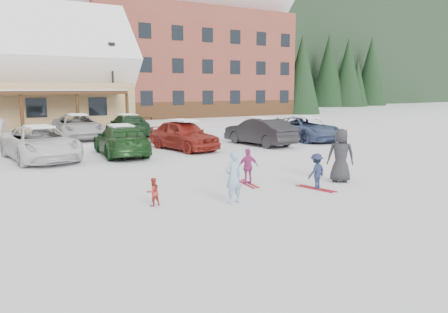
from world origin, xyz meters
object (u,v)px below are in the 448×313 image
adult_skier (233,177)px  parked_car_2 (40,143)px  bystander_dark (341,155)px  parked_car_3 (121,140)px  alpine_hotel (166,42)px  parked_car_5 (260,132)px  parked_car_11 (128,126)px  parked_car_6 (305,129)px  parked_car_10 (78,127)px  parked_car_4 (183,135)px  child_navy (316,171)px  toddler_red (153,192)px  lamp_post (113,81)px  child_magenta (248,167)px

adult_skier → parked_car_2: size_ratio=0.27×
bystander_dark → parked_car_3: bystander_dark is taller
alpine_hotel → parked_car_5: bearing=-103.3°
bystander_dark → parked_car_11: bearing=-45.9°
parked_car_11 → parked_car_6: bearing=141.5°
alpine_hotel → parked_car_10: bearing=-126.3°
parked_car_4 → parked_car_6: 8.29m
parked_car_4 → parked_car_10: bearing=104.4°
adult_skier → parked_car_5: 12.84m
child_navy → parked_car_5: (4.80, 9.92, 0.19)m
alpine_hotel → toddler_red: alpine_hotel is taller
lamp_post → parked_car_10: (-4.32, -6.57, -3.03)m
lamp_post → parked_car_4: (-0.71, -14.62, -3.03)m
child_navy → parked_car_3: parked_car_3 is taller
alpine_hotel → child_magenta: (-13.10, -37.11, -8.03)m
alpine_hotel → parked_car_11: bearing=-119.7°
parked_car_10 → parked_car_4: bearing=-63.7°
adult_skier → bystander_dark: bystander_dark is taller
parked_car_6 → alpine_hotel: bearing=88.2°
adult_skier → parked_car_3: (0.03, 10.24, -0.03)m
child_navy → parked_car_5: bearing=-128.3°
toddler_red → parked_car_5: bearing=-147.4°
parked_car_4 → parked_car_5: 4.58m
child_magenta → parked_car_2: bearing=-49.0°
toddler_red → bystander_dark: bearing=167.1°
parked_car_11 → parked_car_10: bearing=-4.4°
alpine_hotel → toddler_red: (-16.85, -38.05, -8.24)m
adult_skier → parked_car_3: size_ratio=0.30×
adult_skier → parked_car_5: parked_car_5 is taller
child_navy → alpine_hotel: bearing=-119.1°
child_magenta → parked_car_6: size_ratio=0.23×
parked_car_5 → lamp_post: bearing=-82.1°
parked_car_2 → parked_car_5: parked_car_5 is taller
child_navy → parked_car_11: (-0.22, 18.02, 0.16)m
adult_skier → child_magenta: (1.71, 1.82, -0.14)m
parked_car_6 → bystander_dark: bearing=-121.1°
parked_car_2 → parked_car_5: size_ratio=1.17×
parked_car_11 → parked_car_3: bearing=72.4°
adult_skier → parked_car_4: 11.04m
toddler_red → parked_car_4: 11.06m
adult_skier → parked_car_2: bearing=-79.0°
alpine_hotel → parked_car_2: alpine_hotel is taller
child_navy → parked_car_11: parked_car_11 is taller
parked_car_6 → parked_car_10: bearing=150.3°
parked_car_10 → toddler_red: bearing=-93.9°
alpine_hotel → child_navy: 41.30m
parked_car_2 → parked_car_4: parked_car_4 is taller
lamp_post → child_magenta: lamp_post is taller
parked_car_6 → parked_car_11: parked_car_11 is taller
parked_car_4 → parked_car_6: parked_car_4 is taller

